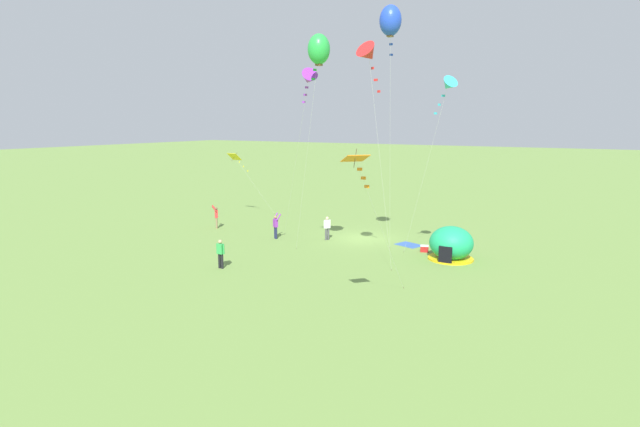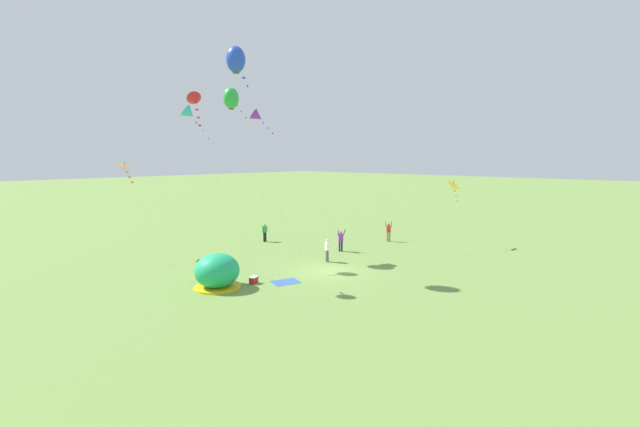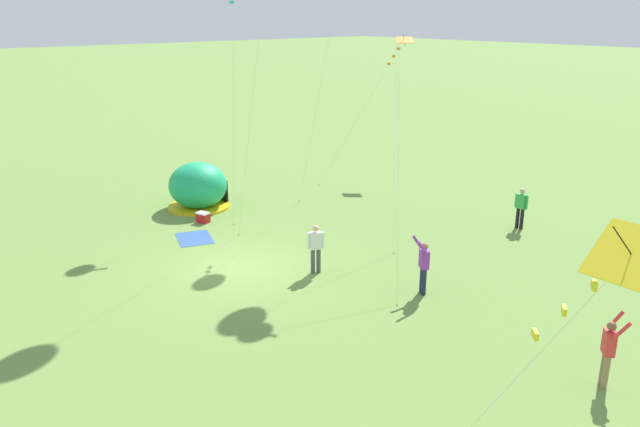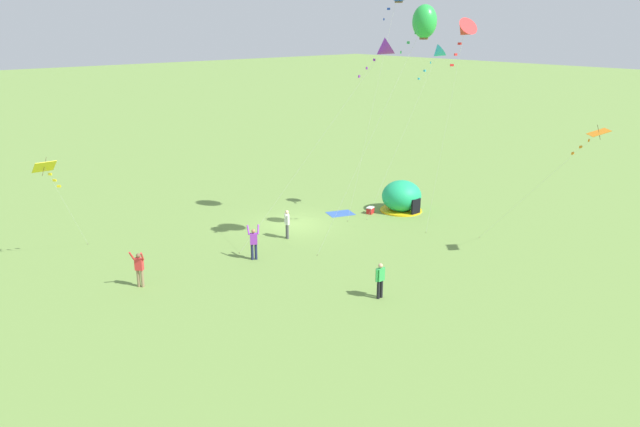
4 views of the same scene
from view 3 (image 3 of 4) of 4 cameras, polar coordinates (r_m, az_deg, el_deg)
name	(u,v)px [view 3 (image 3 of 4)]	position (r m, az deg, el deg)	size (l,w,h in m)	color
ground_plane	(239,267)	(22.22, -7.40, -4.90)	(300.00, 300.00, 0.00)	olive
popup_tent	(198,186)	(28.93, -11.09, 2.45)	(2.81, 2.81, 2.10)	#1EAD6B
picnic_blanket	(194,238)	(25.25, -11.41, -2.24)	(1.70, 1.30, 0.01)	#3359A5
cooler_box	(203,217)	(27.03, -10.65, -0.35)	(0.62, 0.52, 0.44)	red
person_near_tent	(521,206)	(26.88, 17.90, 0.63)	(0.59, 0.25, 1.72)	black
person_flying_kite	(608,349)	(16.53, 24.88, -11.20)	(0.69, 0.71, 1.89)	#8C7251
person_center_field	(316,246)	(21.25, -0.40, -3.03)	(0.39, 0.54, 1.72)	#4C4C51
person_arms_raised	(423,264)	(19.96, 9.44, -4.61)	(0.72, 0.66, 1.89)	#1E2347
kite_orange	(401,45)	(35.54, 7.44, 15.07)	(1.27, 6.88, 7.46)	silver
kite_yellow	(619,266)	(9.66, 25.65, -4.33)	(3.09, 2.92, 5.81)	silver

